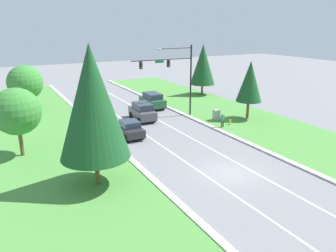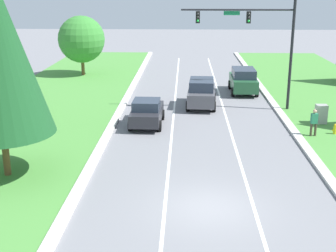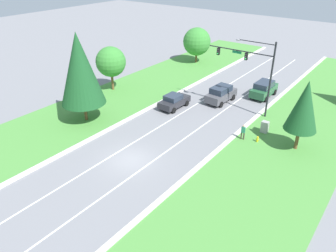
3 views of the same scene
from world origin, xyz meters
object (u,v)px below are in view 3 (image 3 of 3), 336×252
fire_hydrant (257,139)px  utility_cabinet (265,127)px  charcoal_sedan (174,101)px  conifer_mid_left_tree (80,69)px  traffic_signal_mast (253,66)px  conifer_far_right_tree (304,106)px  oak_near_left_tree (197,42)px  oak_far_left_tree (111,62)px  pedestrian (243,132)px  forest_suv (264,89)px  graphite_suv (221,94)px

fire_hydrant → utility_cabinet: bearing=95.7°
charcoal_sedan → fire_hydrant: (11.41, -1.70, -0.51)m
charcoal_sedan → conifer_mid_left_tree: 11.61m
traffic_signal_mast → conifer_far_right_tree: size_ratio=1.24×
oak_near_left_tree → oak_far_left_tree: size_ratio=0.99×
traffic_signal_mast → conifer_far_right_tree: (7.17, -4.85, -1.14)m
conifer_far_right_tree → pedestrian: bearing=-163.2°
charcoal_sedan → utility_cabinet: bearing=4.4°
charcoal_sedan → forest_suv: bearing=54.6°
graphite_suv → fire_hydrant: bearing=-37.4°
charcoal_sedan → conifer_far_right_tree: 15.30m
forest_suv → oak_far_left_tree: (-17.29, -10.11, 2.88)m
forest_suv → oak_far_left_tree: 20.23m
pedestrian → conifer_far_right_tree: size_ratio=0.24×
traffic_signal_mast → utility_cabinet: traffic_signal_mast is taller
forest_suv → charcoal_sedan: bearing=-126.2°
utility_cabinet → fire_hydrant: bearing=-84.3°
oak_near_left_tree → pedestrian: bearing=-47.1°
forest_suv → charcoal_sedan: size_ratio=1.11×
fire_hydrant → conifer_mid_left_tree: (-17.29, -6.92, 5.62)m
charcoal_sedan → fire_hydrant: bearing=-7.1°
traffic_signal_mast → utility_cabinet: bearing=-45.6°
conifer_mid_left_tree → traffic_signal_mast: bearing=43.4°
traffic_signal_mast → oak_near_left_tree: size_ratio=1.46×
forest_suv → oak_near_left_tree: size_ratio=0.81×
traffic_signal_mast → forest_suv: size_ratio=1.81×
conifer_far_right_tree → charcoal_sedan: bearing=177.4°
utility_cabinet → pedestrian: (-1.18, -2.71, 0.29)m
utility_cabinet → forest_suv: bearing=113.2°
traffic_signal_mast → pedestrian: traffic_signal_mast is taller
utility_cabinet → conifer_mid_left_tree: size_ratio=0.13×
utility_cabinet → conifer_mid_left_tree: (-17.06, -9.21, 5.31)m
charcoal_sedan → oak_far_left_tree: (-10.03, -0.38, 3.09)m
oak_near_left_tree → conifer_mid_left_tree: 25.75m
traffic_signal_mast → oak_near_left_tree: (-15.38, 12.77, -2.09)m
fire_hydrant → conifer_far_right_tree: conifer_far_right_tree is taller
utility_cabinet → pedestrian: bearing=-113.5°
pedestrian → oak_near_left_tree: 26.17m
utility_cabinet → oak_near_left_tree: bearing=139.1°
pedestrian → oak_far_left_tree: bearing=-12.9°
conifer_mid_left_tree → fire_hydrant: bearing=21.8°
utility_cabinet → conifer_mid_left_tree: conifer_mid_left_tree is taller
traffic_signal_mast → conifer_far_right_tree: traffic_signal_mast is taller
oak_far_left_tree → charcoal_sedan: bearing=2.2°
traffic_signal_mast → fire_hydrant: 8.77m
fire_hydrant → charcoal_sedan: bearing=171.5°
forest_suv → graphite_suv: same height
forest_suv → oak_far_left_tree: bearing=-149.1°
graphite_suv → conifer_mid_left_tree: size_ratio=0.48×
graphite_suv → oak_near_left_tree: (-11.35, 12.01, 2.52)m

